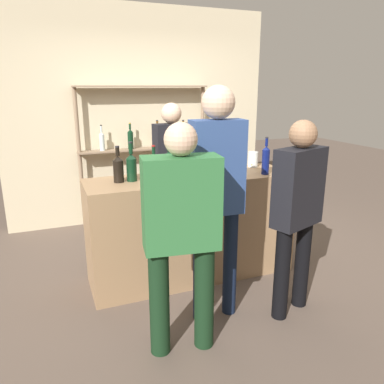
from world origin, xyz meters
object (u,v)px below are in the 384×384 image
(counter_bottle_4, at_px, (118,168))
(counter_bottle_2, at_px, (212,156))
(customer_center, at_px, (217,185))
(customer_left, at_px, (182,227))
(cork_jar, at_px, (253,159))
(counter_bottle_0, at_px, (131,166))
(counter_bottle_5, at_px, (266,160))
(wine_glass, at_px, (214,161))
(customer_right, at_px, (297,205))
(counter_bottle_3, at_px, (169,162))
(counter_bottle_1, at_px, (154,170))
(server_behind_counter, at_px, (172,165))

(counter_bottle_4, bearing_deg, counter_bottle_2, 9.07)
(customer_center, bearing_deg, customer_left, 129.80)
(counter_bottle_2, bearing_deg, cork_jar, -3.02)
(counter_bottle_0, relative_size, counter_bottle_5, 0.98)
(cork_jar, bearing_deg, wine_glass, -168.59)
(customer_center, bearing_deg, counter_bottle_0, 36.00)
(customer_left, xyz_separation_m, customer_right, (0.99, 0.11, -0.00))
(counter_bottle_3, height_order, cork_jar, counter_bottle_3)
(counter_bottle_3, relative_size, customer_left, 0.21)
(counter_bottle_3, relative_size, cork_jar, 2.17)
(counter_bottle_4, bearing_deg, customer_left, -78.72)
(counter_bottle_1, distance_m, customer_center, 0.64)
(counter_bottle_2, relative_size, counter_bottle_5, 1.04)
(wine_glass, xyz_separation_m, cork_jar, (0.48, 0.10, -0.04))
(server_behind_counter, bearing_deg, counter_bottle_3, -26.82)
(counter_bottle_1, xyz_separation_m, counter_bottle_4, (-0.27, 0.18, 0.00))
(counter_bottle_1, bearing_deg, customer_left, -94.33)
(counter_bottle_2, relative_size, counter_bottle_4, 1.16)
(counter_bottle_0, distance_m, customer_center, 0.88)
(counter_bottle_3, height_order, counter_bottle_4, counter_bottle_3)
(wine_glass, relative_size, server_behind_counter, 0.10)
(customer_left, bearing_deg, customer_right, -75.54)
(customer_right, bearing_deg, counter_bottle_4, 33.53)
(counter_bottle_1, bearing_deg, server_behind_counter, 61.77)
(counter_bottle_3, relative_size, counter_bottle_4, 1.07)
(counter_bottle_2, distance_m, wine_glass, 0.13)
(counter_bottle_3, height_order, server_behind_counter, server_behind_counter)
(counter_bottle_2, xyz_separation_m, server_behind_counter, (-0.26, 0.47, -0.16))
(cork_jar, xyz_separation_m, customer_right, (-0.21, -1.04, -0.16))
(counter_bottle_2, bearing_deg, customer_left, -122.75)
(cork_jar, bearing_deg, counter_bottle_2, 176.98)
(counter_bottle_1, xyz_separation_m, customer_left, (-0.06, -0.84, -0.20))
(counter_bottle_5, height_order, server_behind_counter, server_behind_counter)
(counter_bottle_2, xyz_separation_m, wine_glass, (-0.03, -0.12, -0.02))
(server_behind_counter, bearing_deg, counter_bottle_1, -33.62)
(counter_bottle_2, bearing_deg, customer_right, -77.56)
(counter_bottle_4, distance_m, customer_center, 0.94)
(counter_bottle_3, bearing_deg, customer_left, -104.36)
(counter_bottle_1, xyz_separation_m, counter_bottle_3, (0.22, 0.26, 0.00))
(wine_glass, distance_m, server_behind_counter, 0.65)
(counter_bottle_3, bearing_deg, customer_right, -54.67)
(counter_bottle_0, height_order, counter_bottle_3, counter_bottle_0)
(customer_left, bearing_deg, counter_bottle_3, -6.06)
(counter_bottle_2, relative_size, server_behind_counter, 0.22)
(customer_center, distance_m, customer_left, 0.51)
(cork_jar, bearing_deg, customer_right, -101.66)
(counter_bottle_4, height_order, customer_right, customer_right)
(cork_jar, bearing_deg, counter_bottle_1, -164.88)
(cork_jar, height_order, customer_center, customer_center)
(counter_bottle_1, height_order, counter_bottle_4, counter_bottle_1)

